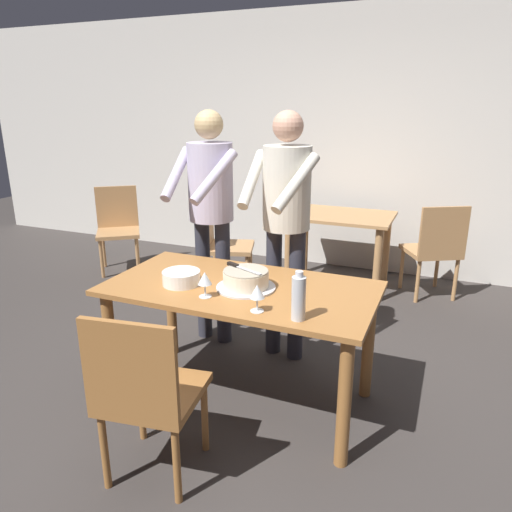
{
  "coord_description": "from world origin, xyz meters",
  "views": [
    {
      "loc": [
        1.08,
        -2.35,
        1.76
      ],
      "look_at": [
        0.04,
        0.13,
        0.9
      ],
      "focal_mm": 33.62,
      "sensor_mm": 36.0,
      "label": 1
    }
  ],
  "objects_px": {
    "plate_stack": "(181,278)",
    "background_chair_2": "(435,247)",
    "wine_glass_far": "(257,292)",
    "water_bottle": "(299,298)",
    "wine_glass_near": "(205,279)",
    "background_chair_1": "(222,241)",
    "person_standing_beside": "(210,203)",
    "person_cutting_cake": "(286,211)",
    "chair_near_side": "(146,391)",
    "background_table": "(339,230)",
    "cake_on_platter": "(246,280)",
    "main_dining_table": "(241,304)",
    "background_chair_3": "(118,226)",
    "cake_knife": "(237,266)"
  },
  "relations": [
    {
      "from": "plate_stack",
      "to": "background_chair_2",
      "type": "distance_m",
      "value": 2.65
    },
    {
      "from": "wine_glass_far",
      "to": "water_bottle",
      "type": "xyz_separation_m",
      "value": [
        0.22,
        -0.01,
        0.01
      ]
    },
    {
      "from": "wine_glass_near",
      "to": "background_chair_1",
      "type": "xyz_separation_m",
      "value": [
        -0.82,
        1.84,
        -0.36
      ]
    },
    {
      "from": "wine_glass_near",
      "to": "person_standing_beside",
      "type": "height_order",
      "value": "person_standing_beside"
    },
    {
      "from": "person_cutting_cake",
      "to": "person_standing_beside",
      "type": "bearing_deg",
      "value": 177.06
    },
    {
      "from": "wine_glass_near",
      "to": "background_chair_1",
      "type": "bearing_deg",
      "value": 114.09
    },
    {
      "from": "chair_near_side",
      "to": "water_bottle",
      "type": "bearing_deg",
      "value": 40.04
    },
    {
      "from": "person_standing_beside",
      "to": "chair_near_side",
      "type": "height_order",
      "value": "person_standing_beside"
    },
    {
      "from": "wine_glass_near",
      "to": "chair_near_side",
      "type": "relative_size",
      "value": 0.16
    },
    {
      "from": "wine_glass_near",
      "to": "person_standing_beside",
      "type": "xyz_separation_m",
      "value": [
        -0.42,
        0.87,
        0.22
      ]
    },
    {
      "from": "water_bottle",
      "to": "background_chair_2",
      "type": "bearing_deg",
      "value": 77.94
    },
    {
      "from": "wine_glass_near",
      "to": "background_table",
      "type": "height_order",
      "value": "wine_glass_near"
    },
    {
      "from": "background_chair_1",
      "to": "cake_on_platter",
      "type": "bearing_deg",
      "value": -59.22
    },
    {
      "from": "chair_near_side",
      "to": "background_table",
      "type": "distance_m",
      "value": 2.92
    },
    {
      "from": "wine_glass_far",
      "to": "background_chair_2",
      "type": "bearing_deg",
      "value": 73.09
    },
    {
      "from": "main_dining_table",
      "to": "person_standing_beside",
      "type": "relative_size",
      "value": 0.9
    },
    {
      "from": "background_table",
      "to": "background_chair_3",
      "type": "distance_m",
      "value": 2.37
    },
    {
      "from": "background_chair_1",
      "to": "background_chair_3",
      "type": "relative_size",
      "value": 1.0
    },
    {
      "from": "main_dining_table",
      "to": "background_table",
      "type": "xyz_separation_m",
      "value": [
        0.09,
        2.12,
        -0.06
      ]
    },
    {
      "from": "background_chair_2",
      "to": "background_chair_3",
      "type": "bearing_deg",
      "value": -172.06
    },
    {
      "from": "cake_on_platter",
      "to": "wine_glass_far",
      "type": "bearing_deg",
      "value": -55.98
    },
    {
      "from": "person_cutting_cake",
      "to": "background_chair_2",
      "type": "xyz_separation_m",
      "value": [
        0.92,
        1.56,
        -0.58
      ]
    },
    {
      "from": "chair_near_side",
      "to": "person_standing_beside",
      "type": "bearing_deg",
      "value": 105.67
    },
    {
      "from": "cake_knife",
      "to": "background_chair_1",
      "type": "bearing_deg",
      "value": 119.48
    },
    {
      "from": "plate_stack",
      "to": "water_bottle",
      "type": "height_order",
      "value": "water_bottle"
    },
    {
      "from": "main_dining_table",
      "to": "person_cutting_cake",
      "type": "distance_m",
      "value": 0.76
    },
    {
      "from": "background_chair_3",
      "to": "background_table",
      "type": "bearing_deg",
      "value": 9.63
    },
    {
      "from": "wine_glass_near",
      "to": "background_chair_2",
      "type": "height_order",
      "value": "background_chair_2"
    },
    {
      "from": "wine_glass_far",
      "to": "background_chair_3",
      "type": "distance_m",
      "value": 3.21
    },
    {
      "from": "main_dining_table",
      "to": "background_chair_1",
      "type": "distance_m",
      "value": 1.87
    },
    {
      "from": "wine_glass_far",
      "to": "background_chair_3",
      "type": "bearing_deg",
      "value": 140.76
    },
    {
      "from": "wine_glass_near",
      "to": "background_chair_3",
      "type": "xyz_separation_m",
      "value": [
        -2.14,
        1.95,
        -0.36
      ]
    },
    {
      "from": "water_bottle",
      "to": "chair_near_side",
      "type": "relative_size",
      "value": 0.28
    },
    {
      "from": "cake_knife",
      "to": "person_cutting_cake",
      "type": "xyz_separation_m",
      "value": [
        0.08,
        0.61,
        0.21
      ]
    },
    {
      "from": "wine_glass_far",
      "to": "background_chair_1",
      "type": "bearing_deg",
      "value": 121.25
    },
    {
      "from": "background_chair_2",
      "to": "main_dining_table",
      "type": "bearing_deg",
      "value": -114.12
    },
    {
      "from": "plate_stack",
      "to": "person_cutting_cake",
      "type": "xyz_separation_m",
      "value": [
        0.38,
        0.72,
        0.29
      ]
    },
    {
      "from": "main_dining_table",
      "to": "background_table",
      "type": "distance_m",
      "value": 2.13
    },
    {
      "from": "cake_on_platter",
      "to": "chair_near_side",
      "type": "xyz_separation_m",
      "value": [
        -0.17,
        -0.76,
        -0.31
      ]
    },
    {
      "from": "background_chair_2",
      "to": "background_chair_3",
      "type": "relative_size",
      "value": 1.0
    },
    {
      "from": "person_cutting_cake",
      "to": "background_chair_1",
      "type": "distance_m",
      "value": 1.52
    },
    {
      "from": "main_dining_table",
      "to": "cake_on_platter",
      "type": "bearing_deg",
      "value": -28.85
    },
    {
      "from": "plate_stack",
      "to": "chair_near_side",
      "type": "xyz_separation_m",
      "value": [
        0.2,
        -0.68,
        -0.3
      ]
    },
    {
      "from": "wine_glass_near",
      "to": "background_chair_2",
      "type": "bearing_deg",
      "value": 65.69
    },
    {
      "from": "plate_stack",
      "to": "wine_glass_near",
      "type": "height_order",
      "value": "wine_glass_near"
    },
    {
      "from": "cake_knife",
      "to": "background_chair_2",
      "type": "height_order",
      "value": "background_chair_2"
    },
    {
      "from": "water_bottle",
      "to": "background_chair_2",
      "type": "relative_size",
      "value": 0.28
    },
    {
      "from": "water_bottle",
      "to": "chair_near_side",
      "type": "bearing_deg",
      "value": -139.96
    },
    {
      "from": "wine_glass_far",
      "to": "wine_glass_near",
      "type": "bearing_deg",
      "value": 168.64
    },
    {
      "from": "background_chair_1",
      "to": "wine_glass_far",
      "type": "bearing_deg",
      "value": -58.75
    }
  ]
}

